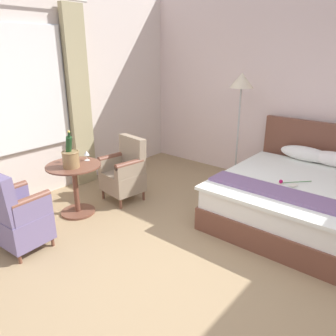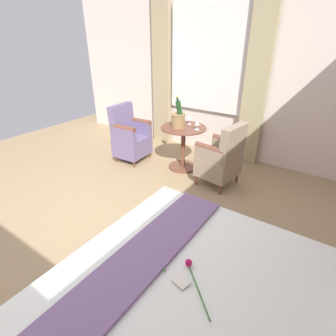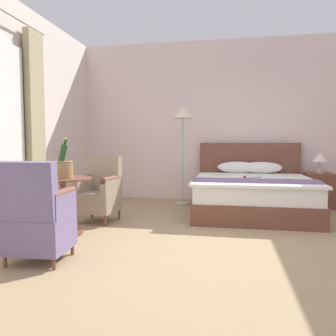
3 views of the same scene
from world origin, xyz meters
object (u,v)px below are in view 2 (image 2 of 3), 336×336
at_px(bed, 221,333).
at_px(armchair_facing_bed, 130,137).
at_px(champagne_bucket, 178,119).
at_px(wine_glass_near_bucket, 197,123).
at_px(armchair_by_window, 221,158).
at_px(side_table_round, 183,144).
at_px(wine_glass_near_edge, 189,117).

bearing_deg(bed, armchair_facing_bed, -128.55).
xyz_separation_m(champagne_bucket, armchair_facing_bed, (0.18, -0.87, -0.42)).
relative_size(wine_glass_near_bucket, armchair_by_window, 0.14).
bearing_deg(armchair_facing_bed, wine_glass_near_bucket, 102.11).
relative_size(wine_glass_near_bucket, armchair_facing_bed, 0.14).
relative_size(champagne_bucket, armchair_by_window, 0.52).
distance_m(side_table_round, armchair_by_window, 0.76).
xyz_separation_m(bed, wine_glass_near_bucket, (-2.39, -1.52, 0.48)).
xyz_separation_m(bed, side_table_round, (-2.38, -1.75, 0.09)).
distance_m(champagne_bucket, wine_glass_near_bucket, 0.31).
height_order(wine_glass_near_edge, armchair_by_window, armchair_by_window).
bearing_deg(wine_glass_near_bucket, armchair_facing_bed, -77.89).
distance_m(wine_glass_near_bucket, wine_glass_near_edge, 0.29).
bearing_deg(armchair_by_window, bed, 24.55).
bearing_deg(wine_glass_near_edge, bed, 34.49).
height_order(champagne_bucket, wine_glass_near_bucket, champagne_bucket).
bearing_deg(bed, armchair_by_window, -155.45).
relative_size(bed, armchair_by_window, 2.21).
xyz_separation_m(side_table_round, armchair_facing_bed, (0.24, -0.93, 0.00)).
bearing_deg(armchair_facing_bed, wine_glass_near_edge, 114.06).
relative_size(wine_glass_near_edge, armchair_by_window, 0.17).
relative_size(champagne_bucket, wine_glass_near_bucket, 3.61).
bearing_deg(bed, wine_glass_near_bucket, -147.52).
bearing_deg(wine_glass_near_edge, wine_glass_near_bucket, 54.71).
bearing_deg(armchair_by_window, armchair_facing_bed, -87.59).
bearing_deg(armchair_by_window, wine_glass_near_edge, -114.81).
height_order(side_table_round, champagne_bucket, champagne_bucket).
xyz_separation_m(armchair_by_window, armchair_facing_bed, (0.07, -1.67, -0.01)).
relative_size(bed, wine_glass_near_edge, 13.31).
distance_m(champagne_bucket, wine_glass_near_edge, 0.24).
relative_size(side_table_round, armchair_by_window, 0.76).
bearing_deg(bed, champagne_bucket, -141.97).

